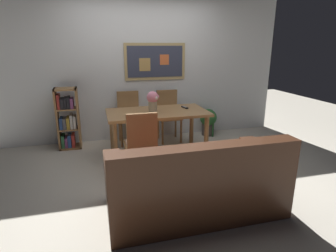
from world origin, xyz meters
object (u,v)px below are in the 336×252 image
(flower_vase, at_px, (153,100))
(tv_remote, at_px, (185,107))
(dining_chair_far_right, at_px, (168,111))
(bookshelf, at_px, (68,120))
(dining_chair_far_left, at_px, (129,113))
(leather_couch, at_px, (196,185))
(dining_chair_near_left, at_px, (141,140))
(potted_ivy, at_px, (208,121))
(dining_table, at_px, (157,117))

(flower_vase, xyz_separation_m, tv_remote, (0.55, 0.15, -0.17))
(dining_chair_far_right, bearing_deg, bookshelf, 179.65)
(flower_vase, height_order, tv_remote, flower_vase)
(dining_chair_far_left, xyz_separation_m, leather_couch, (0.38, -2.39, -0.22))
(leather_couch, distance_m, tv_remote, 1.84)
(dining_chair_near_left, bearing_deg, potted_ivy, 43.75)
(dining_chair_far_left, bearing_deg, flower_vase, -71.32)
(dining_chair_far_right, height_order, tv_remote, dining_chair_far_right)
(dining_chair_far_left, xyz_separation_m, tv_remote, (0.82, -0.65, 0.19))
(dining_chair_far_left, xyz_separation_m, bookshelf, (-1.03, -0.04, -0.05))
(potted_ivy, distance_m, tv_remote, 1.05)
(dining_chair_far_right, xyz_separation_m, leather_couch, (-0.33, -2.34, -0.22))
(dining_chair_far_right, relative_size, potted_ivy, 1.68)
(leather_couch, bearing_deg, dining_chair_near_left, 114.64)
(dining_table, distance_m, leather_couch, 1.67)
(dining_chair_far_left, relative_size, potted_ivy, 1.68)
(leather_couch, distance_m, bookshelf, 2.74)
(dining_chair_near_left, relative_size, potted_ivy, 1.68)
(tv_remote, bearing_deg, potted_ivy, 42.86)
(dining_table, height_order, leather_couch, leather_couch)
(dining_chair_far_left, height_order, dining_chair_far_right, same)
(dining_table, bearing_deg, bookshelf, 152.61)
(tv_remote, bearing_deg, dining_table, -167.65)
(dining_chair_far_left, distance_m, potted_ivy, 1.54)
(dining_table, height_order, potted_ivy, dining_table)
(bookshelf, bearing_deg, flower_vase, -30.27)
(dining_chair_near_left, relative_size, bookshelf, 0.89)
(dining_chair_far_right, relative_size, bookshelf, 0.89)
(dining_table, relative_size, leather_couch, 0.85)
(dining_chair_far_right, relative_size, flower_vase, 2.87)
(dining_table, bearing_deg, flower_vase, -149.76)
(potted_ivy, bearing_deg, leather_couch, -115.60)
(dining_chair_near_left, height_order, leather_couch, dining_chair_near_left)
(dining_table, bearing_deg, tv_remote, 12.35)
(dining_table, bearing_deg, dining_chair_far_right, 62.81)
(flower_vase, bearing_deg, potted_ivy, 32.53)
(dining_table, height_order, dining_chair_far_left, dining_chair_far_left)
(dining_table, relative_size, dining_chair_near_left, 1.68)
(dining_table, distance_m, flower_vase, 0.29)
(leather_couch, xyz_separation_m, bookshelf, (-1.41, 2.35, 0.18))
(dining_chair_far_left, relative_size, bookshelf, 0.89)
(potted_ivy, height_order, flower_vase, flower_vase)
(bookshelf, bearing_deg, leather_couch, -59.09)
(dining_chair_far_right, distance_m, bookshelf, 1.74)
(dining_chair_far_left, bearing_deg, dining_table, -65.22)
(potted_ivy, relative_size, tv_remote, 3.35)
(dining_chair_near_left, bearing_deg, dining_table, 62.64)
(dining_chair_far_right, height_order, potted_ivy, dining_chair_far_right)
(dining_chair_far_right, relative_size, dining_chair_near_left, 1.00)
(dining_chair_far_right, xyz_separation_m, tv_remote, (0.12, -0.60, 0.19))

